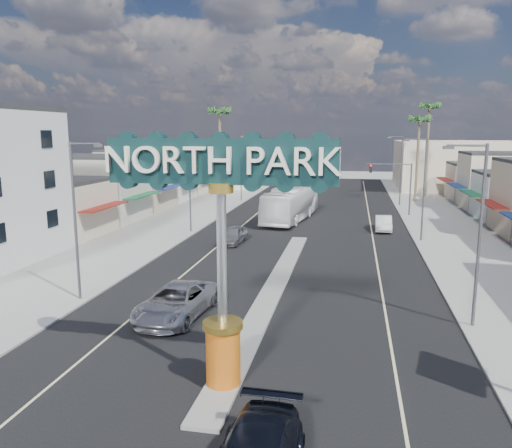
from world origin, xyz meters
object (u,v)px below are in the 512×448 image
at_px(palm_right_far, 429,112).
at_px(streetlight_l_near, 77,213).
at_px(traffic_signal_left, 238,176).
at_px(streetlight_l_far, 242,165).
at_px(city_bus, 291,203).
at_px(traffic_signal_right, 394,179).
at_px(palm_right_mid, 419,124).
at_px(car_parked_right, 383,223).
at_px(car_parked_left, 233,235).
at_px(streetlight_r_far, 400,167).
at_px(gateway_sign, 221,234).
at_px(streetlight_r_mid, 422,184).
at_px(palm_left_far, 220,117).
at_px(streetlight_l_mid, 191,180).
at_px(suv_left, 176,302).
at_px(streetlight_r_near, 477,227).

bearing_deg(palm_right_far, streetlight_l_near, -116.06).
height_order(traffic_signal_left, streetlight_l_far, streetlight_l_far).
bearing_deg(city_bus, traffic_signal_right, 33.54).
xyz_separation_m(palm_right_far, city_bus, (-17.00, -23.35, -10.54)).
distance_m(palm_right_mid, city_bus, 24.55).
height_order(palm_right_far, car_parked_right, palm_right_far).
bearing_deg(car_parked_left, streetlight_r_far, 62.89).
bearing_deg(car_parked_right, gateway_sign, -102.14).
distance_m(gateway_sign, car_parked_right, 33.83).
relative_size(streetlight_r_far, palm_right_mid, 0.74).
bearing_deg(streetlight_r_far, car_parked_left, -121.59).
bearing_deg(streetlight_r_mid, streetlight_l_far, 133.48).
distance_m(traffic_signal_left, palm_right_mid, 26.01).
relative_size(palm_left_far, palm_right_mid, 1.08).
xyz_separation_m(traffic_signal_right, streetlight_r_mid, (1.25, -13.99, 0.79)).
height_order(traffic_signal_left, streetlight_r_mid, streetlight_r_mid).
distance_m(streetlight_l_near, streetlight_l_mid, 20.00).
bearing_deg(palm_left_far, suv_left, -78.07).
bearing_deg(streetlight_r_far, streetlight_r_mid, -90.00).
xyz_separation_m(streetlight_l_far, suv_left, (6.20, -43.49, -4.22)).
bearing_deg(streetlight_r_near, palm_left_far, 120.36).
relative_size(palm_right_far, car_parked_left, 3.22).
relative_size(streetlight_r_near, car_parked_left, 2.06).
bearing_deg(city_bus, suv_left, -86.26).
height_order(gateway_sign, streetlight_l_mid, gateway_sign).
height_order(traffic_signal_left, traffic_signal_right, same).
bearing_deg(palm_left_far, streetlight_l_far, 37.92).
bearing_deg(streetlight_l_far, gateway_sign, -78.22).
distance_m(traffic_signal_left, palm_right_far, 31.22).
height_order(car_parked_right, city_bus, city_bus).
xyz_separation_m(gateway_sign, palm_left_far, (-13.00, 48.02, 5.57)).
height_order(gateway_sign, streetlight_l_far, gateway_sign).
xyz_separation_m(streetlight_r_far, palm_right_far, (4.57, 10.00, 7.32)).
bearing_deg(gateway_sign, streetlight_r_far, 78.22).
bearing_deg(palm_right_far, gateway_sign, -104.03).
xyz_separation_m(streetlight_l_near, streetlight_l_far, (0.00, 42.00, 0.00)).
height_order(palm_right_mid, palm_right_far, palm_right_far).
xyz_separation_m(streetlight_l_near, car_parked_left, (4.93, 16.09, -4.32)).
bearing_deg(streetlight_l_near, palm_right_mid, 63.01).
relative_size(gateway_sign, car_parked_left, 2.09).
relative_size(palm_left_far, car_parked_right, 2.98).
height_order(streetlight_l_mid, streetlight_r_near, same).
relative_size(streetlight_r_near, city_bus, 0.68).
relative_size(streetlight_l_near, streetlight_r_mid, 1.00).
distance_m(streetlight_r_mid, car_parked_left, 16.97).
bearing_deg(traffic_signal_left, streetlight_r_far, 22.20).
bearing_deg(car_parked_right, streetlight_l_mid, -164.90).
bearing_deg(streetlight_r_mid, streetlight_r_far, 90.00).
height_order(streetlight_l_far, suv_left, streetlight_l_far).
bearing_deg(streetlight_r_far, palm_right_far, 65.45).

